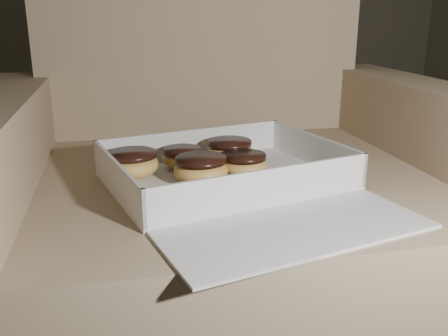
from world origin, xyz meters
TOP-DOWN VIEW (x-y plane):
  - armchair at (0.25, 0.31)m, footprint 1.00×0.84m
  - bakery_box at (0.24, 0.13)m, footprint 0.50×0.56m
  - donut_a at (0.16, 0.25)m, footprint 0.08×0.08m
  - donut_b at (0.26, 0.18)m, footprint 0.09×0.09m
  - donut_c at (0.25, 0.26)m, footprint 0.09×0.09m
  - donut_d at (0.06, 0.22)m, footprint 0.10×0.10m
  - donut_e at (0.18, 0.16)m, footprint 0.10×0.10m
  - crumb_a at (0.34, 0.06)m, footprint 0.01×0.01m
  - crumb_b at (0.11, 0.12)m, footprint 0.01×0.01m
  - crumb_c at (0.06, 0.12)m, footprint 0.01×0.01m
  - crumb_d at (0.35, 0.18)m, footprint 0.01×0.01m
  - crumb_e at (0.09, 0.08)m, footprint 0.01×0.01m

SIDE VIEW (x-z plane):
  - armchair at x=0.25m, z-range -0.19..0.85m
  - crumb_a at x=0.34m, z-range 0.48..0.48m
  - crumb_b at x=0.11m, z-range 0.48..0.48m
  - crumb_c at x=0.06m, z-range 0.48..0.48m
  - crumb_d at x=0.35m, z-range 0.48..0.48m
  - crumb_e at x=0.09m, z-range 0.48..0.48m
  - bakery_box at x=0.24m, z-range 0.45..0.51m
  - donut_a at x=0.16m, z-range 0.48..0.52m
  - donut_b at x=0.26m, z-range 0.48..0.52m
  - donut_c at x=0.25m, z-range 0.48..0.52m
  - donut_d at x=0.06m, z-range 0.48..0.52m
  - donut_e at x=0.18m, z-range 0.48..0.52m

